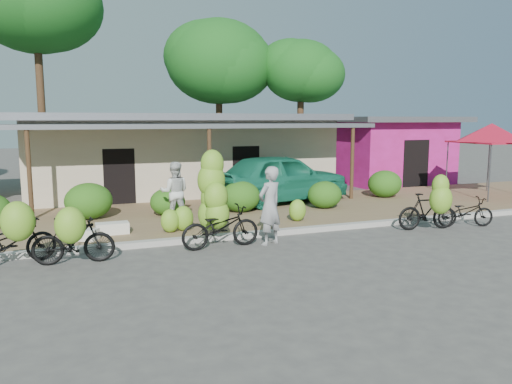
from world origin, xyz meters
TOP-DOWN VIEW (x-y plane):
  - ground at (0.00, 0.00)m, footprint 100.00×100.00m
  - sidewalk at (0.00, 5.00)m, footprint 60.00×6.00m
  - curb at (0.00, 2.00)m, footprint 60.00×0.25m
  - shop_main at (0.00, 10.93)m, footprint 13.00×8.50m
  - shop_pink at (10.50, 10.99)m, footprint 6.00×6.00m
  - tree_far_center at (-5.69, 16.11)m, footprint 5.93×5.87m
  - tree_center_right at (3.31, 16.61)m, footprint 5.77×5.70m
  - tree_near_right at (7.31, 14.61)m, footprint 4.32×4.13m
  - hedge_1 at (-3.98, 5.56)m, footprint 1.42×1.27m
  - hedge_2 at (-1.62, 5.27)m, footprint 1.11×0.99m
  - hedge_3 at (0.74, 5.03)m, footprint 1.30×1.17m
  - hedge_4 at (3.64, 4.64)m, footprint 1.18×1.07m
  - hedge_5 at (7.02, 5.96)m, footprint 1.34×1.21m
  - red_canopy at (11.00, 4.74)m, footprint 3.50×3.50m
  - bike_far_left at (-5.73, 1.31)m, footprint 2.05×1.56m
  - bike_left at (-4.51, 0.94)m, footprint 1.77×1.22m
  - bike_center at (-1.13, 1.49)m, footprint 2.02×1.26m
  - bike_right at (4.97, 0.91)m, footprint 1.82×1.29m
  - bike_far_right at (6.32, 1.01)m, footprint 1.76×1.04m
  - loose_banana_a at (-1.65, 2.93)m, footprint 0.55×0.47m
  - loose_banana_b at (-2.03, 2.85)m, footprint 0.51×0.43m
  - loose_banana_c at (1.82, 2.99)m, footprint 0.52×0.45m
  - sack_near at (-3.50, 3.22)m, footprint 0.85×0.41m
  - sack_far at (-4.26, 2.80)m, footprint 0.84×0.72m
  - vendor at (0.15, 1.13)m, footprint 0.86×0.73m
  - bystander at (-1.61, 4.20)m, footprint 1.01×0.87m
  - teal_van at (2.73, 6.33)m, footprint 5.62×3.22m

SIDE VIEW (x-z plane):
  - ground at x=0.00m, z-range 0.00..0.00m
  - sidewalk at x=0.00m, z-range 0.00..0.12m
  - curb at x=0.00m, z-range 0.00..0.15m
  - sack_far at x=-4.26m, z-range 0.12..0.40m
  - sack_near at x=-3.50m, z-range 0.12..0.42m
  - loose_banana_b at x=-2.03m, z-range 0.12..0.75m
  - bike_far_right at x=6.32m, z-range 0.00..0.87m
  - loose_banana_c at x=1.82m, z-range 0.12..0.77m
  - loose_banana_a at x=-1.65m, z-range 0.12..0.81m
  - hedge_2 at x=-1.62m, z-range 0.12..0.98m
  - hedge_4 at x=3.64m, z-range 0.12..1.04m
  - bike_far_left at x=-5.73m, z-range -0.13..1.36m
  - bike_left at x=-4.51m, z-range -0.06..1.31m
  - hedge_3 at x=0.74m, z-range 0.12..1.13m
  - hedge_5 at x=7.02m, z-range 0.12..1.17m
  - hedge_1 at x=-3.98m, z-range 0.12..1.22m
  - bike_right at x=4.97m, z-range -0.13..1.52m
  - bike_center at x=-1.13m, z-range -0.27..2.12m
  - vendor at x=0.15m, z-range 0.00..1.98m
  - bystander at x=-1.61m, z-range 0.12..1.90m
  - teal_van at x=2.73m, z-range 0.12..1.92m
  - shop_pink at x=10.50m, z-range 0.05..3.30m
  - shop_main at x=0.00m, z-range 0.05..3.40m
  - red_canopy at x=11.00m, z-range 1.18..4.04m
  - tree_near_right at x=7.31m, z-range 2.09..9.49m
  - tree_center_right at x=3.31m, z-range 2.08..10.59m
  - tree_far_center at x=-5.69m, z-range 3.19..14.07m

